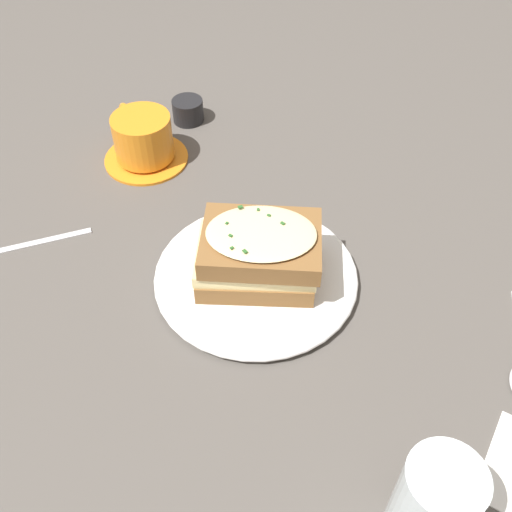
% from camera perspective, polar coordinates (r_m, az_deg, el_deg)
% --- Properties ---
extents(ground_plane, '(2.40, 2.40, 0.00)m').
position_cam_1_polar(ground_plane, '(0.72, -1.22, -3.72)').
color(ground_plane, '#514C47').
extents(dinner_plate, '(0.25, 0.25, 0.01)m').
position_cam_1_polar(dinner_plate, '(0.73, 0.00, -1.94)').
color(dinner_plate, white).
rests_on(dinner_plate, ground_plane).
extents(sandwich, '(0.16, 0.13, 0.08)m').
position_cam_1_polar(sandwich, '(0.69, 0.21, 0.28)').
color(sandwich, brown).
rests_on(sandwich, dinner_plate).
extents(teacup_with_saucer, '(0.13, 0.12, 0.07)m').
position_cam_1_polar(teacup_with_saucer, '(0.90, -10.70, 10.78)').
color(teacup_with_saucer, orange).
rests_on(teacup_with_saucer, ground_plane).
extents(water_glass, '(0.07, 0.07, 0.11)m').
position_cam_1_polar(water_glass, '(0.55, 16.45, -21.82)').
color(water_glass, silver).
rests_on(water_glass, ground_plane).
extents(condiment_pot, '(0.05, 0.05, 0.04)m').
position_cam_1_polar(condiment_pot, '(0.98, -6.50, 13.60)').
color(condiment_pot, black).
rests_on(condiment_pot, ground_plane).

